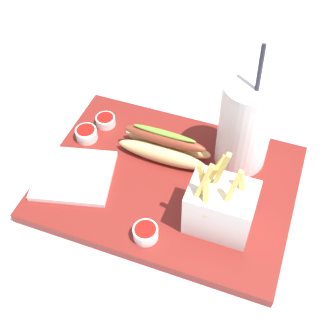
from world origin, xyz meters
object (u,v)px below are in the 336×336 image
(fries_basket, at_px, (220,207))
(napkin_stack, at_px, (74,175))
(soda_cup, at_px, (245,125))
(ketchup_cup_3, at_px, (146,232))
(hot_dog_1, at_px, (164,146))
(ketchup_cup_1, at_px, (106,120))
(ketchup_cup_2, at_px, (86,134))

(fries_basket, relative_size, napkin_stack, 1.27)
(soda_cup, xyz_separation_m, ketchup_cup_3, (-0.10, -0.21, -0.07))
(hot_dog_1, height_order, ketchup_cup_1, hot_dog_1)
(soda_cup, distance_m, ketchup_cup_2, 0.29)
(ketchup_cup_2, height_order, ketchup_cup_3, same)
(ketchup_cup_2, relative_size, ketchup_cup_3, 1.00)
(fries_basket, xyz_separation_m, ketchup_cup_1, (-0.26, 0.14, -0.04))
(soda_cup, distance_m, ketchup_cup_1, 0.27)
(hot_dog_1, xyz_separation_m, ketchup_cup_3, (0.03, -0.17, -0.01))
(ketchup_cup_2, bearing_deg, napkin_stack, -76.75)
(hot_dog_1, height_order, ketchup_cup_2, hot_dog_1)
(hot_dog_1, bearing_deg, fries_basket, -39.43)
(ketchup_cup_1, bearing_deg, ketchup_cup_2, -110.60)
(soda_cup, distance_m, hot_dog_1, 0.15)
(soda_cup, height_order, hot_dog_1, soda_cup)
(soda_cup, bearing_deg, hot_dog_1, -163.46)
(fries_basket, xyz_separation_m, ketchup_cup_3, (-0.10, -0.06, -0.03))
(ketchup_cup_3, relative_size, napkin_stack, 0.30)
(fries_basket, xyz_separation_m, hot_dog_1, (-0.13, 0.11, -0.02))
(fries_basket, xyz_separation_m, napkin_stack, (-0.26, 0.01, -0.04))
(fries_basket, bearing_deg, napkin_stack, 178.60)
(ketchup_cup_1, xyz_separation_m, napkin_stack, (0.00, -0.14, -0.01))
(ketchup_cup_3, bearing_deg, soda_cup, 64.87)
(ketchup_cup_2, distance_m, napkin_stack, 0.09)
(soda_cup, xyz_separation_m, fries_basket, (0.00, -0.14, -0.04))
(ketchup_cup_3, bearing_deg, fries_basket, 32.08)
(soda_cup, xyz_separation_m, hot_dog_1, (-0.13, -0.04, -0.06))
(hot_dog_1, xyz_separation_m, ketchup_cup_1, (-0.13, 0.04, -0.01))
(ketchup_cup_3, bearing_deg, napkin_stack, 156.93)
(soda_cup, height_order, ketchup_cup_1, soda_cup)
(soda_cup, relative_size, fries_basket, 1.43)
(ketchup_cup_1, bearing_deg, fries_basket, -28.51)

